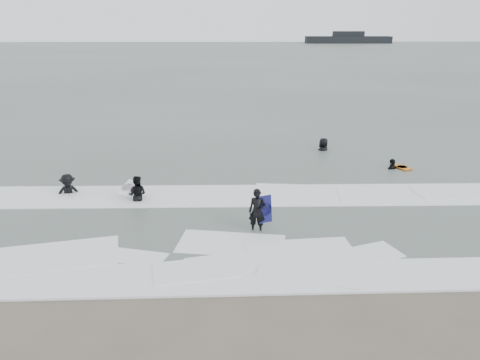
{
  "coord_description": "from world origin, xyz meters",
  "views": [
    {
      "loc": [
        -0.37,
        -12.37,
        7.02
      ],
      "look_at": [
        0.0,
        5.0,
        1.1
      ],
      "focal_mm": 35.0,
      "sensor_mm": 36.0,
      "label": 1
    }
  ],
  "objects_px": {
    "surfer_right_near": "(392,170)",
    "vessel_horizon": "(348,39)",
    "surfer_wading": "(138,201)",
    "surfer_breaker": "(69,195)",
    "surfer_centre": "(257,232)",
    "surfer_right_far": "(323,151)"
  },
  "relations": [
    {
      "from": "surfer_wading",
      "to": "surfer_breaker",
      "type": "xyz_separation_m",
      "value": [
        -3.06,
        0.76,
        0.0
      ]
    },
    {
      "from": "surfer_right_far",
      "to": "vessel_horizon",
      "type": "relative_size",
      "value": 0.07
    },
    {
      "from": "surfer_centre",
      "to": "surfer_right_near",
      "type": "bearing_deg",
      "value": 56.1
    },
    {
      "from": "surfer_right_far",
      "to": "surfer_wading",
      "type": "bearing_deg",
      "value": -10.4
    },
    {
      "from": "surfer_wading",
      "to": "surfer_breaker",
      "type": "height_order",
      "value": "surfer_breaker"
    },
    {
      "from": "surfer_wading",
      "to": "surfer_right_near",
      "type": "distance_m",
      "value": 12.58
    },
    {
      "from": "surfer_centre",
      "to": "surfer_breaker",
      "type": "height_order",
      "value": "surfer_breaker"
    },
    {
      "from": "surfer_breaker",
      "to": "surfer_right_far",
      "type": "relative_size",
      "value": 0.95
    },
    {
      "from": "surfer_centre",
      "to": "surfer_breaker",
      "type": "distance_m",
      "value": 8.68
    },
    {
      "from": "surfer_wading",
      "to": "surfer_breaker",
      "type": "distance_m",
      "value": 3.15
    },
    {
      "from": "surfer_centre",
      "to": "surfer_wading",
      "type": "distance_m",
      "value": 5.65
    },
    {
      "from": "surfer_breaker",
      "to": "surfer_right_far",
      "type": "height_order",
      "value": "surfer_right_far"
    },
    {
      "from": "surfer_right_far",
      "to": "vessel_horizon",
      "type": "xyz_separation_m",
      "value": [
        34.06,
        135.57,
        1.42
      ]
    },
    {
      "from": "surfer_centre",
      "to": "vessel_horizon",
      "type": "xyz_separation_m",
      "value": [
        38.45,
        146.33,
        1.42
      ]
    },
    {
      "from": "surfer_centre",
      "to": "vessel_horizon",
      "type": "relative_size",
      "value": 0.06
    },
    {
      "from": "surfer_right_near",
      "to": "vessel_horizon",
      "type": "relative_size",
      "value": 0.06
    },
    {
      "from": "surfer_wading",
      "to": "surfer_right_near",
      "type": "relative_size",
      "value": 0.97
    },
    {
      "from": "surfer_breaker",
      "to": "vessel_horizon",
      "type": "bearing_deg",
      "value": 46.54
    },
    {
      "from": "surfer_centre",
      "to": "surfer_right_near",
      "type": "distance_m",
      "value": 10.13
    },
    {
      "from": "surfer_wading",
      "to": "surfer_right_near",
      "type": "bearing_deg",
      "value": -154.91
    },
    {
      "from": "vessel_horizon",
      "to": "surfer_right_far",
      "type": "bearing_deg",
      "value": -104.1
    },
    {
      "from": "surfer_right_near",
      "to": "surfer_right_far",
      "type": "bearing_deg",
      "value": -83.81
    }
  ]
}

